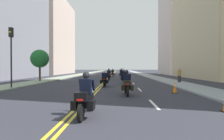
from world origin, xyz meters
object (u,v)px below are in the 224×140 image
at_px(motorcycle_2, 105,80).
at_px(street_tree_0, 40,59).
at_px(motorcycle_1, 127,85).
at_px(motorcycle_4, 109,75).
at_px(motorcycle_7, 121,73).
at_px(pedestrian_0, 179,75).
at_px(motorcycle_3, 124,77).
at_px(motorcycle_5, 122,74).
at_px(motorcycle_6, 113,73).
at_px(traffic_cone_0, 175,87).
at_px(traffic_light_near, 11,47).
at_px(motorcycle_0, 86,98).

distance_m(motorcycle_2, street_tree_0, 10.51).
distance_m(motorcycle_1, motorcycle_4, 15.39).
distance_m(motorcycle_7, pedestrian_0, 21.56).
bearing_deg(motorcycle_3, motorcycle_5, 88.38).
bearing_deg(motorcycle_3, motorcycle_4, 108.39).
height_order(motorcycle_1, pedestrian_0, pedestrian_0).
relative_size(motorcycle_1, motorcycle_3, 1.01).
height_order(motorcycle_4, street_tree_0, street_tree_0).
distance_m(motorcycle_6, pedestrian_0, 17.56).
distance_m(motorcycle_1, street_tree_0, 15.34).
distance_m(motorcycle_5, motorcycle_6, 5.37).
height_order(motorcycle_5, traffic_cone_0, motorcycle_5).
bearing_deg(motorcycle_4, motorcycle_1, -81.13).
bearing_deg(traffic_light_near, motorcycle_7, 70.63).
relative_size(motorcycle_7, pedestrian_0, 1.22).
bearing_deg(motorcycle_5, motorcycle_3, -86.29).
bearing_deg(pedestrian_0, traffic_light_near, 81.14).
xyz_separation_m(motorcycle_0, street_tree_0, (-8.75, 16.21, 2.23)).
height_order(motorcycle_4, traffic_light_near, traffic_light_near).
bearing_deg(motorcycle_1, traffic_light_near, 158.68).
bearing_deg(motorcycle_6, motorcycle_0, -93.05).
xyz_separation_m(motorcycle_3, motorcycle_6, (-1.79, 15.28, -0.03)).
relative_size(motorcycle_4, motorcycle_5, 0.99).
relative_size(motorcycle_3, motorcycle_5, 0.94).
bearing_deg(motorcycle_1, motorcycle_5, 87.34).
xyz_separation_m(motorcycle_4, traffic_cone_0, (5.36, -14.04, -0.25)).
xyz_separation_m(motorcycle_1, street_tree_0, (-10.44, 11.02, 2.23)).
xyz_separation_m(motorcycle_1, motorcycle_2, (-1.83, 5.43, -0.03)).
distance_m(motorcycle_2, traffic_cone_0, 6.72).
xyz_separation_m(motorcycle_3, traffic_cone_0, (3.31, -8.51, -0.28)).
height_order(motorcycle_2, motorcycle_4, motorcycle_4).
bearing_deg(motorcycle_7, motorcycle_3, -89.21).
xyz_separation_m(motorcycle_1, motorcycle_3, (0.09, 9.73, 0.02)).
bearing_deg(traffic_cone_0, motorcycle_1, -160.29).
xyz_separation_m(motorcycle_3, traffic_light_near, (-9.52, -6.52, 2.80)).
bearing_deg(motorcycle_7, street_tree_0, -118.25).
relative_size(motorcycle_6, traffic_cone_0, 2.67).
bearing_deg(motorcycle_4, street_tree_0, -151.87).
distance_m(motorcycle_5, pedestrian_0, 12.28).
xyz_separation_m(motorcycle_3, street_tree_0, (-10.53, 1.29, 2.21)).
xyz_separation_m(motorcycle_0, motorcycle_2, (-0.13, 10.62, -0.03)).
relative_size(motorcycle_2, motorcycle_6, 0.93).
relative_size(motorcycle_5, street_tree_0, 0.57).
bearing_deg(motorcycle_0, motorcycle_3, 86.50).
bearing_deg(pedestrian_0, motorcycle_7, -12.96).
bearing_deg(traffic_cone_0, motorcycle_3, 111.29).
relative_size(motorcycle_2, traffic_cone_0, 2.49).
relative_size(motorcycle_0, motorcycle_5, 0.93).
distance_m(motorcycle_0, motorcycle_1, 5.46).
relative_size(motorcycle_2, motorcycle_4, 0.90).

